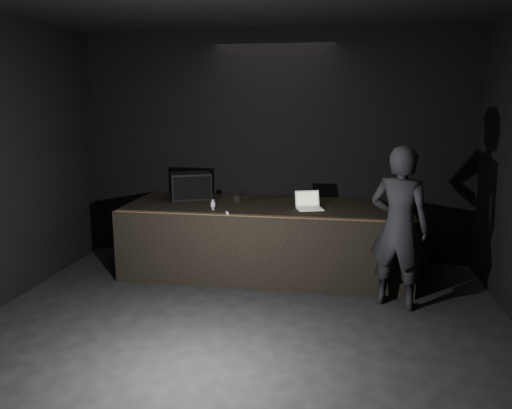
{
  "coord_description": "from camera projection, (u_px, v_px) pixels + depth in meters",
  "views": [
    {
      "loc": [
        0.99,
        -4.17,
        2.46
      ],
      "look_at": [
        -0.08,
        2.3,
        1.09
      ],
      "focal_mm": 35.0,
      "sensor_mm": 36.0,
      "label": 1
    }
  ],
  "objects": [
    {
      "name": "beer_can",
      "position": [
        213.0,
        205.0,
        6.8
      ],
      "size": [
        0.06,
        0.06,
        0.14
      ],
      "color": "silver",
      "rests_on": "stage_riser"
    },
    {
      "name": "laptop",
      "position": [
        309.0,
        204.0,
        6.88
      ],
      "size": [
        0.42,
        0.39,
        0.23
      ],
      "rotation": [
        0.0,
        0.0,
        0.32
      ],
      "color": "white",
      "rests_on": "stage_riser"
    },
    {
      "name": "wii_remote",
      "position": [
        227.0,
        213.0,
        6.56
      ],
      "size": [
        0.07,
        0.14,
        0.03
      ],
      "primitive_type": "cube",
      "rotation": [
        0.0,
        0.0,
        0.3
      ],
      "color": "white",
      "rests_on": "stage_riser"
    },
    {
      "name": "riser_lip",
      "position": [
        259.0,
        216.0,
        6.43
      ],
      "size": [
        3.92,
        0.1,
        0.01
      ],
      "primitive_type": "cube",
      "color": "brown",
      "rests_on": "stage_riser"
    },
    {
      "name": "plastic_cup",
      "position": [
        237.0,
        199.0,
        7.25
      ],
      "size": [
        0.09,
        0.09,
        0.11
      ],
      "primitive_type": "cylinder",
      "color": "white",
      "rests_on": "stage_riser"
    },
    {
      "name": "person",
      "position": [
        399.0,
        227.0,
        5.93
      ],
      "size": [
        0.85,
        0.71,
        1.97
      ],
      "primitive_type": "imported",
      "rotation": [
        0.0,
        0.0,
        2.74
      ],
      "color": "black",
      "rests_on": "ground"
    },
    {
      "name": "room_walls",
      "position": [
        222.0,
        153.0,
        4.28
      ],
      "size": [
        6.1,
        7.1,
        3.52
      ],
      "color": "black",
      "rests_on": "ground"
    },
    {
      "name": "ground",
      "position": [
        225.0,
        368.0,
        4.69
      ],
      "size": [
        7.0,
        7.0,
        0.0
      ],
      "primitive_type": "plane",
      "color": "black",
      "rests_on": "ground"
    },
    {
      "name": "cable",
      "position": [
        261.0,
        199.0,
        7.53
      ],
      "size": [
        0.66,
        0.49,
        0.02
      ],
      "primitive_type": "cylinder",
      "rotation": [
        0.0,
        1.57,
        0.63
      ],
      "color": "black",
      "rests_on": "stage_riser"
    },
    {
      "name": "stage_monitor",
      "position": [
        191.0,
        186.0,
        7.55
      ],
      "size": [
        0.71,
        0.62,
        0.39
      ],
      "rotation": [
        0.0,
        0.0,
        0.41
      ],
      "color": "black",
      "rests_on": "stage_riser"
    },
    {
      "name": "stage_riser",
      "position": [
        267.0,
        239.0,
        7.22
      ],
      "size": [
        4.0,
        1.5,
        1.0
      ],
      "primitive_type": "cube",
      "color": "black",
      "rests_on": "ground"
    }
  ]
}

